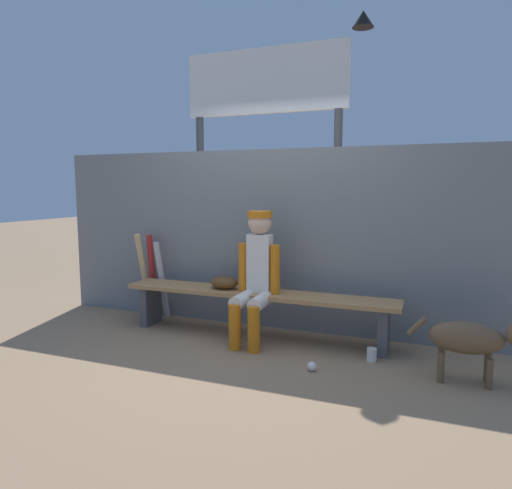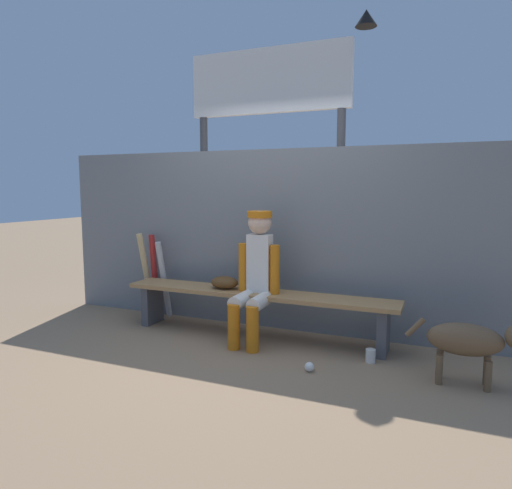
{
  "view_description": "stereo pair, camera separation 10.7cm",
  "coord_description": "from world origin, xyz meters",
  "px_view_note": "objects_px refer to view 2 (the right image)",
  "views": [
    {
      "loc": [
        1.56,
        -3.97,
        1.43
      ],
      "look_at": [
        0.0,
        0.0,
        0.9
      ],
      "focal_mm": 32.13,
      "sensor_mm": 36.0,
      "label": 1
    },
    {
      "loc": [
        1.66,
        -3.93,
        1.43
      ],
      "look_at": [
        0.0,
        0.0,
        0.9
      ],
      "focal_mm": 32.13,
      "sensor_mm": 36.0,
      "label": 2
    }
  ],
  "objects_px": {
    "bat_aluminum_silver": "(164,280)",
    "cup_on_bench": "(250,285)",
    "dugout_bench": "(256,301)",
    "scoreboard": "(273,111)",
    "dog": "(473,341)",
    "cup_on_ground": "(371,356)",
    "bat_wood_natural": "(147,274)",
    "player_seated": "(255,272)",
    "baseball_glove": "(224,282)",
    "bat_aluminum_red": "(155,275)",
    "baseball": "(309,367)"
  },
  "relations": [
    {
      "from": "bat_aluminum_silver",
      "to": "cup_on_bench",
      "type": "xyz_separation_m",
      "value": [
        1.13,
        -0.23,
        0.08
      ]
    },
    {
      "from": "dugout_bench",
      "to": "scoreboard",
      "type": "bearing_deg",
      "value": 105.0
    },
    {
      "from": "dog",
      "to": "bat_aluminum_silver",
      "type": "bearing_deg",
      "value": 168.37
    },
    {
      "from": "dugout_bench",
      "to": "cup_on_ground",
      "type": "height_order",
      "value": "dugout_bench"
    },
    {
      "from": "bat_wood_natural",
      "to": "cup_on_ground",
      "type": "relative_size",
      "value": 8.62
    },
    {
      "from": "dugout_bench",
      "to": "cup_on_ground",
      "type": "xyz_separation_m",
      "value": [
        1.12,
        -0.23,
        -0.3
      ]
    },
    {
      "from": "player_seated",
      "to": "scoreboard",
      "type": "bearing_deg",
      "value": 105.3
    },
    {
      "from": "baseball_glove",
      "to": "cup_on_ground",
      "type": "xyz_separation_m",
      "value": [
        1.45,
        -0.23,
        -0.45
      ]
    },
    {
      "from": "baseball_glove",
      "to": "dugout_bench",
      "type": "bearing_deg",
      "value": 0.0
    },
    {
      "from": "dugout_bench",
      "to": "baseball_glove",
      "type": "xyz_separation_m",
      "value": [
        -0.33,
        0.0,
        0.15
      ]
    },
    {
      "from": "bat_aluminum_red",
      "to": "dog",
      "type": "relative_size",
      "value": 1.08
    },
    {
      "from": "bat_wood_natural",
      "to": "cup_on_bench",
      "type": "xyz_separation_m",
      "value": [
        1.34,
        -0.21,
        0.03
      ]
    },
    {
      "from": "baseball",
      "to": "dugout_bench",
      "type": "bearing_deg",
      "value": 139.47
    },
    {
      "from": "baseball_glove",
      "to": "scoreboard",
      "type": "bearing_deg",
      "value": 92.54
    },
    {
      "from": "dugout_bench",
      "to": "cup_on_bench",
      "type": "height_order",
      "value": "cup_on_bench"
    },
    {
      "from": "baseball_glove",
      "to": "bat_wood_natural",
      "type": "xyz_separation_m",
      "value": [
        -1.07,
        0.21,
        -0.04
      ]
    },
    {
      "from": "bat_wood_natural",
      "to": "cup_on_bench",
      "type": "relative_size",
      "value": 8.62
    },
    {
      "from": "baseball",
      "to": "dog",
      "type": "xyz_separation_m",
      "value": [
        1.15,
        0.2,
        0.3
      ]
    },
    {
      "from": "baseball_glove",
      "to": "dog",
      "type": "relative_size",
      "value": 0.33
    },
    {
      "from": "cup_on_ground",
      "to": "scoreboard",
      "type": "xyz_separation_m",
      "value": [
        -1.52,
        1.72,
        2.32
      ]
    },
    {
      "from": "baseball",
      "to": "baseball_glove",
      "type": "bearing_deg",
      "value": 149.86
    },
    {
      "from": "cup_on_ground",
      "to": "scoreboard",
      "type": "bearing_deg",
      "value": 131.4
    },
    {
      "from": "scoreboard",
      "to": "baseball_glove",
      "type": "bearing_deg",
      "value": -87.46
    },
    {
      "from": "bat_aluminum_red",
      "to": "cup_on_bench",
      "type": "bearing_deg",
      "value": -11.48
    },
    {
      "from": "cup_on_ground",
      "to": "dog",
      "type": "bearing_deg",
      "value": -13.3
    },
    {
      "from": "baseball_glove",
      "to": "bat_aluminum_silver",
      "type": "height_order",
      "value": "bat_aluminum_silver"
    },
    {
      "from": "baseball_glove",
      "to": "baseball",
      "type": "height_order",
      "value": "baseball_glove"
    },
    {
      "from": "scoreboard",
      "to": "dog",
      "type": "bearing_deg",
      "value": -40.0
    },
    {
      "from": "player_seated",
      "to": "cup_on_bench",
      "type": "bearing_deg",
      "value": 133.46
    },
    {
      "from": "dugout_bench",
      "to": "scoreboard",
      "type": "height_order",
      "value": "scoreboard"
    },
    {
      "from": "cup_on_bench",
      "to": "dog",
      "type": "xyz_separation_m",
      "value": [
        1.93,
        -0.4,
        -0.17
      ]
    },
    {
      "from": "baseball",
      "to": "dog",
      "type": "bearing_deg",
      "value": 10.07
    },
    {
      "from": "dog",
      "to": "baseball_glove",
      "type": "bearing_deg",
      "value": 169.65
    },
    {
      "from": "bat_aluminum_silver",
      "to": "cup_on_ground",
      "type": "xyz_separation_m",
      "value": [
        2.31,
        -0.45,
        -0.37
      ]
    },
    {
      "from": "baseball_glove",
      "to": "scoreboard",
      "type": "relative_size",
      "value": 0.08
    },
    {
      "from": "baseball",
      "to": "cup_on_ground",
      "type": "relative_size",
      "value": 0.67
    },
    {
      "from": "scoreboard",
      "to": "dog",
      "type": "height_order",
      "value": "scoreboard"
    },
    {
      "from": "bat_wood_natural",
      "to": "scoreboard",
      "type": "height_order",
      "value": "scoreboard"
    },
    {
      "from": "dog",
      "to": "cup_on_bench",
      "type": "bearing_deg",
      "value": 168.17
    },
    {
      "from": "baseball_glove",
      "to": "player_seated",
      "type": "bearing_deg",
      "value": -15.91
    },
    {
      "from": "bat_wood_natural",
      "to": "baseball",
      "type": "relative_size",
      "value": 12.82
    },
    {
      "from": "bat_aluminum_red",
      "to": "bat_wood_natural",
      "type": "relative_size",
      "value": 0.96
    },
    {
      "from": "cup_on_ground",
      "to": "dog",
      "type": "relative_size",
      "value": 0.13
    },
    {
      "from": "bat_aluminum_red",
      "to": "scoreboard",
      "type": "relative_size",
      "value": 0.27
    },
    {
      "from": "bat_wood_natural",
      "to": "cup_on_ground",
      "type": "bearing_deg",
      "value": -9.8
    },
    {
      "from": "bat_aluminum_silver",
      "to": "cup_on_bench",
      "type": "distance_m",
      "value": 1.15
    },
    {
      "from": "bat_aluminum_silver",
      "to": "dugout_bench",
      "type": "bearing_deg",
      "value": -10.81
    },
    {
      "from": "baseball_glove",
      "to": "cup_on_bench",
      "type": "xyz_separation_m",
      "value": [
        0.27,
        0.0,
        -0.01
      ]
    },
    {
      "from": "bat_aluminum_red",
      "to": "baseball_glove",
      "type": "bearing_deg",
      "value": -14.59
    },
    {
      "from": "scoreboard",
      "to": "bat_aluminum_silver",
      "type": "bearing_deg",
      "value": -121.97
    }
  ]
}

